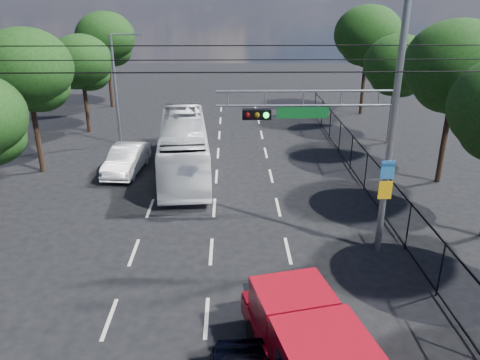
{
  "coord_description": "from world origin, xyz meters",
  "views": [
    {
      "loc": [
        0.79,
        -7.87,
        9.38
      ],
      "look_at": [
        1.13,
        8.48,
        2.8
      ],
      "focal_mm": 35.0,
      "sensor_mm": 36.0,
      "label": 1
    }
  ],
  "objects_px": {
    "red_pickup": "(311,351)",
    "white_van": "(126,159)",
    "white_bus": "(183,146)",
    "signal_mast": "(359,120)"
  },
  "relations": [
    {
      "from": "red_pickup",
      "to": "white_bus",
      "type": "bearing_deg",
      "value": 106.22
    },
    {
      "from": "white_bus",
      "to": "white_van",
      "type": "height_order",
      "value": "white_bus"
    },
    {
      "from": "red_pickup",
      "to": "white_van",
      "type": "xyz_separation_m",
      "value": [
        -7.75,
        15.59,
        -0.41
      ]
    },
    {
      "from": "white_bus",
      "to": "white_van",
      "type": "distance_m",
      "value": 3.28
    },
    {
      "from": "signal_mast",
      "to": "red_pickup",
      "type": "height_order",
      "value": "signal_mast"
    },
    {
      "from": "white_van",
      "to": "white_bus",
      "type": "bearing_deg",
      "value": 7.06
    },
    {
      "from": "red_pickup",
      "to": "white_van",
      "type": "bearing_deg",
      "value": 116.43
    },
    {
      "from": "signal_mast",
      "to": "red_pickup",
      "type": "bearing_deg",
      "value": -110.69
    },
    {
      "from": "signal_mast",
      "to": "white_bus",
      "type": "relative_size",
      "value": 0.9
    },
    {
      "from": "signal_mast",
      "to": "white_bus",
      "type": "xyz_separation_m",
      "value": [
        -7.11,
        8.89,
        -3.76
      ]
    }
  ]
}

